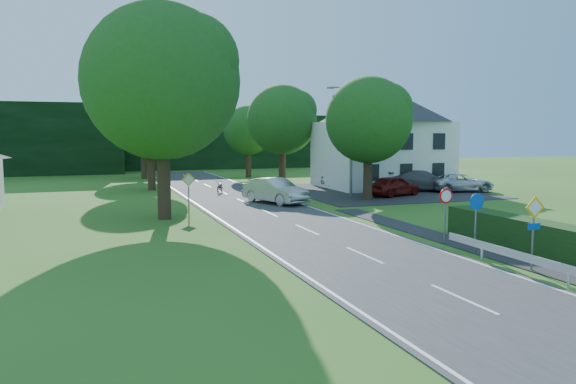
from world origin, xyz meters
name	(u,v)px	position (x,y,z in m)	size (l,w,h in m)	color
road	(293,224)	(0.00, 20.00, 0.02)	(7.00, 80.00, 0.04)	#313234
parking_pad	(377,191)	(12.00, 33.00, 0.02)	(14.00, 16.00, 0.04)	#262628
line_edge_left	(231,227)	(-3.25, 20.00, 0.04)	(0.12, 80.00, 0.01)	white
line_edge_right	(350,220)	(3.25, 20.00, 0.04)	(0.12, 80.00, 0.01)	white
line_centre	(293,223)	(0.00, 20.00, 0.04)	(0.12, 80.00, 0.01)	white
tree_main	(162,112)	(-6.00, 24.00, 5.82)	(9.40, 9.40, 11.64)	#1E5319
tree_left_far	(151,138)	(-5.00, 40.00, 4.29)	(7.00, 7.00, 8.58)	#1E5319
tree_right_far	(282,134)	(7.00, 42.00, 4.54)	(7.40, 7.40, 9.09)	#1E5319
tree_left_back	(143,139)	(-4.50, 52.00, 4.04)	(6.60, 6.60, 8.07)	#1E5319
tree_right_back	(248,141)	(6.00, 50.00, 3.78)	(6.20, 6.20, 7.56)	#1E5319
tree_right_mid	(368,139)	(8.50, 28.00, 4.29)	(7.00, 7.00, 8.58)	#1E5319
treeline_right	(230,142)	(8.00, 66.00, 3.50)	(30.00, 5.00, 7.00)	black
house_white	(382,136)	(14.00, 36.00, 4.41)	(10.60, 8.40, 8.60)	white
streetlight	(350,136)	(8.06, 30.00, 4.46)	(2.03, 0.18, 8.00)	slate
sign_priority_right	(534,219)	(4.30, 7.98, 1.80)	(0.78, 0.09, 2.59)	slate
sign_roundabout	(476,211)	(4.30, 10.98, 1.67)	(0.64, 0.08, 2.37)	slate
sign_speed_limit	(446,203)	(4.30, 12.97, 1.77)	(0.64, 0.11, 2.37)	slate
sign_priority_left	(189,185)	(-4.50, 24.98, 1.72)	(0.78, 0.09, 2.44)	slate
moving_car	(275,191)	(1.76, 28.20, 0.87)	(1.76, 5.04, 1.66)	#BBBABF
motorcycle	(220,186)	(-0.25, 35.85, 0.53)	(0.65, 1.87, 0.98)	black
parked_car_red	(394,186)	(11.39, 29.34, 0.79)	(1.78, 4.42, 1.51)	#620F0A
parked_car_silver_a	(345,179)	(10.99, 37.00, 0.70)	(1.40, 4.01, 1.32)	#9C9DA0
parked_car_grey	(423,181)	(15.41, 31.71, 0.87)	(2.31, 5.69, 1.65)	#4F5055
parked_car_silver_b	(462,183)	(18.00, 30.21, 0.74)	(2.33, 5.05, 1.40)	silver
parasol	(355,176)	(11.02, 35.00, 1.11)	(2.32, 2.37, 2.13)	#B6310E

